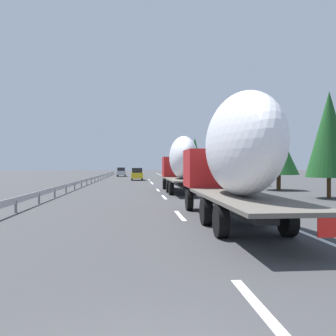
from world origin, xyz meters
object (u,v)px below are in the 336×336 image
Objects in this scene: car_silver_hatch at (121,172)px; road_sign at (186,166)px; truck_lead at (181,162)px; car_yellow_coupe at (137,174)px; truck_trailing at (234,155)px.

car_silver_hatch is 1.36× the size of road_sign.
truck_lead is at bearing -171.01° from car_silver_hatch.
car_yellow_coupe is 18.82m from car_silver_hatch.
car_silver_hatch is 26.06m from road_sign.
truck_lead is 2.89× the size of car_silver_hatch.
car_silver_hatch is at bearing 9.81° from car_yellow_coupe.
car_silver_hatch is (18.55, 3.21, -0.02)m from car_yellow_coupe.
car_silver_hatch is (43.66, 6.90, -1.64)m from truck_lead.
truck_trailing is 3.99× the size of road_sign.
road_sign is (-5.49, -6.79, 1.20)m from car_yellow_coupe.
truck_lead is at bearing -0.00° from truck_trailing.
truck_trailing is at bearing -173.41° from car_silver_hatch.
truck_lead is at bearing -171.63° from car_yellow_coupe.
truck_trailing is 41.43m from car_yellow_coupe.
truck_lead is 0.99× the size of truck_trailing.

